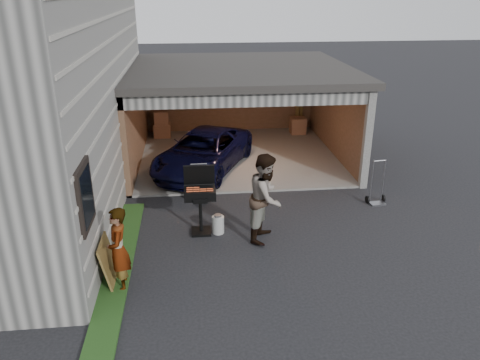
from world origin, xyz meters
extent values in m
plane|color=black|center=(0.00, 0.00, 0.00)|extent=(80.00, 80.00, 0.00)
cube|color=#193814|center=(-2.25, -1.00, 0.03)|extent=(0.50, 8.00, 0.06)
cube|color=#605E59|center=(0.75, 6.50, 0.03)|extent=(6.50, 6.00, 0.06)
cube|color=#4B3723|center=(0.75, 9.43, 1.35)|extent=(6.50, 0.15, 2.70)
cube|color=#4B3723|center=(3.92, 6.50, 1.35)|extent=(0.15, 6.00, 2.70)
cube|color=#4B3723|center=(-2.42, 6.50, 1.35)|extent=(0.15, 6.00, 2.70)
cube|color=#2D2B28|center=(0.75, 6.50, 2.80)|extent=(6.80, 6.30, 0.20)
cube|color=#474744|center=(0.75, 3.58, 2.52)|extent=(6.50, 0.16, 0.36)
cube|color=beige|center=(0.75, 4.80, 2.62)|extent=(6.00, 2.40, 0.06)
cube|color=#474744|center=(3.90, 3.55, 1.35)|extent=(0.20, 0.18, 2.70)
cube|color=brown|center=(-1.80, 8.70, 0.31)|extent=(0.60, 0.50, 0.50)
cube|color=brown|center=(-1.80, 8.70, 0.79)|extent=(0.50, 0.45, 0.45)
cube|color=brown|center=(3.20, 8.60, 0.36)|extent=(0.55, 0.50, 0.60)
cube|color=brown|center=(3.38, 9.20, 1.20)|extent=(0.24, 0.43, 2.20)
imported|color=black|center=(-0.41, 5.20, 0.58)|extent=(3.46, 4.56, 1.15)
imported|color=silver|center=(-2.10, -0.50, 0.80)|extent=(0.45, 0.62, 1.61)
imported|color=#47291C|center=(0.80, 1.07, 0.97)|extent=(1.06, 1.16, 1.95)
cube|color=black|center=(-0.60, 1.44, 0.03)|extent=(0.44, 0.44, 0.05)
cylinder|color=black|center=(-0.60, 1.44, 0.47)|extent=(0.07, 0.07, 0.87)
cube|color=black|center=(-0.60, 1.44, 0.96)|extent=(0.68, 0.48, 0.21)
cube|color=#59595B|center=(-0.60, 1.44, 1.05)|extent=(0.62, 0.41, 0.02)
cube|color=black|center=(-0.60, 1.74, 1.29)|extent=(0.68, 0.12, 0.48)
cylinder|color=#B6B7B3|center=(-0.22, 1.39, 0.20)|extent=(0.32, 0.32, 0.40)
cube|color=brown|center=(-2.34, -0.31, 0.44)|extent=(0.22, 0.80, 0.88)
cube|color=slate|center=(3.90, 2.44, 0.02)|extent=(0.40, 0.28, 0.04)
cylinder|color=black|center=(3.67, 2.55, 0.10)|extent=(0.06, 0.20, 0.20)
cylinder|color=black|center=(4.10, 2.60, 0.10)|extent=(0.06, 0.20, 0.20)
cylinder|color=slate|center=(3.72, 2.56, 0.60)|extent=(0.03, 0.03, 1.14)
cylinder|color=slate|center=(4.05, 2.59, 0.60)|extent=(0.03, 0.03, 1.14)
cylinder|color=slate|center=(3.89, 2.57, 1.14)|extent=(0.33, 0.07, 0.03)
camera|label=1|loc=(-0.70, -7.88, 5.13)|focal=35.00mm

